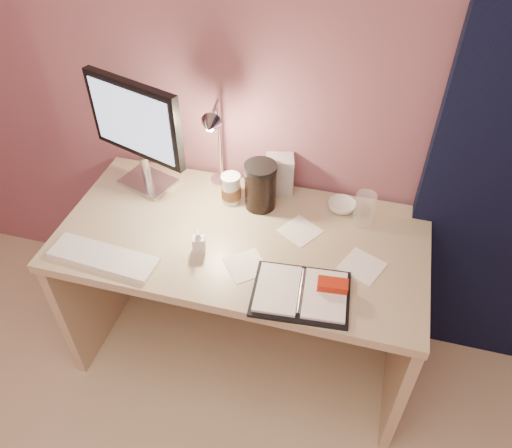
% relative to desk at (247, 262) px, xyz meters
% --- Properties ---
extents(desk, '(1.40, 0.70, 0.73)m').
position_rel_desk_xyz_m(desk, '(0.00, 0.00, 0.00)').
color(desk, tan).
rests_on(desk, ground).
extents(monitor, '(0.43, 0.22, 0.48)m').
position_rel_desk_xyz_m(monitor, '(-0.48, 0.13, 0.51)').
color(monitor, silver).
rests_on(monitor, desk).
extents(keyboard, '(0.41, 0.15, 0.02)m').
position_rel_desk_xyz_m(keyboard, '(-0.45, -0.32, 0.23)').
color(keyboard, white).
rests_on(keyboard, desk).
extents(planner, '(0.35, 0.27, 0.05)m').
position_rel_desk_xyz_m(planner, '(0.28, -0.30, 0.24)').
color(planner, black).
rests_on(planner, desk).
extents(paper_a, '(0.19, 0.19, 0.00)m').
position_rel_desk_xyz_m(paper_a, '(0.06, -0.22, 0.23)').
color(paper_a, white).
rests_on(paper_a, desk).
extents(paper_b, '(0.18, 0.18, 0.00)m').
position_rel_desk_xyz_m(paper_b, '(0.46, -0.12, 0.23)').
color(paper_b, white).
rests_on(paper_b, desk).
extents(paper_c, '(0.18, 0.18, 0.00)m').
position_rel_desk_xyz_m(paper_c, '(0.21, 0.01, 0.23)').
color(paper_c, white).
rests_on(paper_c, desk).
extents(coffee_cup, '(0.08, 0.08, 0.13)m').
position_rel_desk_xyz_m(coffee_cup, '(-0.10, 0.11, 0.29)').
color(coffee_cup, silver).
rests_on(coffee_cup, desk).
extents(clear_cup, '(0.08, 0.08, 0.14)m').
position_rel_desk_xyz_m(clear_cup, '(0.44, 0.12, 0.29)').
color(clear_cup, white).
rests_on(clear_cup, desk).
extents(bowl, '(0.12, 0.12, 0.04)m').
position_rel_desk_xyz_m(bowl, '(0.35, 0.18, 0.24)').
color(bowl, silver).
rests_on(bowl, desk).
extents(lotion_bottle, '(0.06, 0.06, 0.10)m').
position_rel_desk_xyz_m(lotion_bottle, '(-0.13, -0.19, 0.28)').
color(lotion_bottle, silver).
rests_on(lotion_bottle, desk).
extents(dark_jar, '(0.13, 0.13, 0.18)m').
position_rel_desk_xyz_m(dark_jar, '(0.02, 0.12, 0.31)').
color(dark_jar, black).
rests_on(dark_jar, desk).
extents(product_box, '(0.13, 0.11, 0.17)m').
position_rel_desk_xyz_m(product_box, '(0.07, 0.23, 0.31)').
color(product_box, beige).
rests_on(product_box, desk).
extents(desk_lamp, '(0.12, 0.26, 0.42)m').
position_rel_desk_xyz_m(desk_lamp, '(-0.19, 0.12, 0.49)').
color(desk_lamp, silver).
rests_on(desk_lamp, desk).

